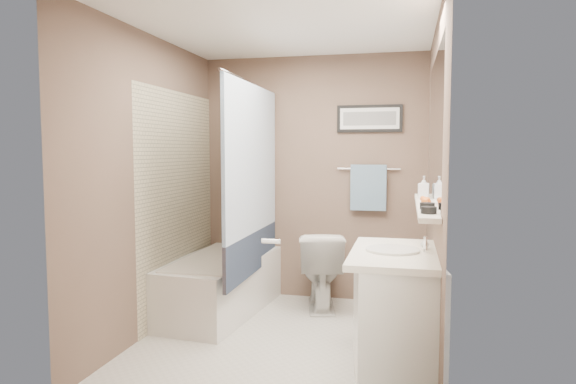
% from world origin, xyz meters
% --- Properties ---
extents(ground, '(2.50, 2.50, 0.00)m').
position_xyz_m(ground, '(0.00, 0.00, 0.00)').
color(ground, beige).
rests_on(ground, ground).
extents(ceiling, '(2.20, 2.50, 0.04)m').
position_xyz_m(ceiling, '(0.00, 0.00, 2.38)').
color(ceiling, white).
rests_on(ceiling, wall_back).
extents(wall_back, '(2.20, 0.04, 2.40)m').
position_xyz_m(wall_back, '(0.00, 1.23, 1.20)').
color(wall_back, brown).
rests_on(wall_back, ground).
extents(wall_front, '(2.20, 0.04, 2.40)m').
position_xyz_m(wall_front, '(0.00, -1.23, 1.20)').
color(wall_front, brown).
rests_on(wall_front, ground).
extents(wall_left, '(0.04, 2.50, 2.40)m').
position_xyz_m(wall_left, '(-1.08, 0.00, 1.20)').
color(wall_left, brown).
rests_on(wall_left, ground).
extents(wall_right, '(0.04, 2.50, 2.40)m').
position_xyz_m(wall_right, '(1.08, 0.00, 1.20)').
color(wall_right, brown).
rests_on(wall_right, ground).
extents(tile_surround, '(0.02, 1.55, 2.00)m').
position_xyz_m(tile_surround, '(-1.09, 0.50, 1.00)').
color(tile_surround, '#B6AB8A').
rests_on(tile_surround, wall_left).
extents(curtain_rod, '(0.02, 1.55, 0.02)m').
position_xyz_m(curtain_rod, '(-0.40, 0.50, 2.05)').
color(curtain_rod, silver).
rests_on(curtain_rod, wall_left).
extents(curtain_upper, '(0.03, 1.45, 1.28)m').
position_xyz_m(curtain_upper, '(-0.40, 0.50, 1.40)').
color(curtain_upper, silver).
rests_on(curtain_upper, curtain_rod).
extents(curtain_lower, '(0.03, 1.45, 0.36)m').
position_xyz_m(curtain_lower, '(-0.40, 0.50, 0.58)').
color(curtain_lower, '#273349').
rests_on(curtain_lower, curtain_rod).
extents(mirror, '(0.02, 1.60, 1.00)m').
position_xyz_m(mirror, '(1.09, -0.15, 1.62)').
color(mirror, silver).
rests_on(mirror, wall_right).
extents(shelf, '(0.12, 1.60, 0.03)m').
position_xyz_m(shelf, '(1.04, -0.15, 1.10)').
color(shelf, silver).
rests_on(shelf, wall_right).
extents(towel_bar, '(0.60, 0.02, 0.02)m').
position_xyz_m(towel_bar, '(0.55, 1.22, 1.30)').
color(towel_bar, silver).
rests_on(towel_bar, wall_back).
extents(towel, '(0.34, 0.05, 0.44)m').
position_xyz_m(towel, '(0.55, 1.20, 1.12)').
color(towel, '#8BB0CA').
rests_on(towel, towel_bar).
extents(art_frame, '(0.62, 0.02, 0.26)m').
position_xyz_m(art_frame, '(0.55, 1.23, 1.78)').
color(art_frame, black).
rests_on(art_frame, wall_back).
extents(art_mat, '(0.56, 0.00, 0.20)m').
position_xyz_m(art_mat, '(0.55, 1.22, 1.78)').
color(art_mat, white).
rests_on(art_mat, art_frame).
extents(art_image, '(0.50, 0.00, 0.13)m').
position_xyz_m(art_image, '(0.55, 1.22, 1.78)').
color(art_image, '#595959').
rests_on(art_image, art_mat).
extents(door, '(0.80, 0.02, 2.00)m').
position_xyz_m(door, '(0.55, -1.24, 1.00)').
color(door, silver).
rests_on(door, wall_front).
extents(door_handle, '(0.10, 0.02, 0.02)m').
position_xyz_m(door_handle, '(0.22, -1.19, 1.00)').
color(door_handle, silver).
rests_on(door_handle, door).
extents(bathtub, '(0.84, 1.56, 0.50)m').
position_xyz_m(bathtub, '(-0.75, 0.59, 0.25)').
color(bathtub, silver).
rests_on(bathtub, ground).
extents(tub_rim, '(0.56, 1.36, 0.02)m').
position_xyz_m(tub_rim, '(-0.75, 0.59, 0.50)').
color(tub_rim, beige).
rests_on(tub_rim, bathtub).
extents(toilet, '(0.55, 0.78, 0.73)m').
position_xyz_m(toilet, '(0.14, 0.92, 0.36)').
color(toilet, silver).
rests_on(toilet, ground).
extents(vanity, '(0.61, 0.96, 0.80)m').
position_xyz_m(vanity, '(0.85, -0.48, 0.40)').
color(vanity, white).
rests_on(vanity, ground).
extents(countertop, '(0.54, 0.96, 0.04)m').
position_xyz_m(countertop, '(0.84, -0.48, 0.82)').
color(countertop, white).
rests_on(countertop, vanity).
extents(sink_basin, '(0.34, 0.34, 0.01)m').
position_xyz_m(sink_basin, '(0.83, -0.48, 0.85)').
color(sink_basin, silver).
rests_on(sink_basin, countertop).
extents(faucet_spout, '(0.02, 0.02, 0.10)m').
position_xyz_m(faucet_spout, '(1.03, -0.48, 0.89)').
color(faucet_spout, white).
rests_on(faucet_spout, countertop).
extents(faucet_knob, '(0.05, 0.05, 0.05)m').
position_xyz_m(faucet_knob, '(1.03, -0.38, 0.87)').
color(faucet_knob, silver).
rests_on(faucet_knob, countertop).
extents(candle_bowl_near, '(0.09, 0.09, 0.04)m').
position_xyz_m(candle_bowl_near, '(1.04, -0.74, 1.14)').
color(candle_bowl_near, black).
rests_on(candle_bowl_near, shelf).
extents(candle_bowl_far, '(0.09, 0.09, 0.04)m').
position_xyz_m(candle_bowl_far, '(1.04, -0.51, 1.14)').
color(candle_bowl_far, black).
rests_on(candle_bowl_far, shelf).
extents(hair_brush_front, '(0.07, 0.22, 0.04)m').
position_xyz_m(hair_brush_front, '(1.04, -0.23, 1.14)').
color(hair_brush_front, '#CB5D1C').
rests_on(hair_brush_front, shelf).
extents(hair_brush_back, '(0.07, 0.22, 0.04)m').
position_xyz_m(hair_brush_back, '(1.04, -0.16, 1.14)').
color(hair_brush_back, '#C3531B').
rests_on(hair_brush_back, shelf).
extents(pink_comb, '(0.04, 0.16, 0.01)m').
position_xyz_m(pink_comb, '(1.04, 0.02, 1.12)').
color(pink_comb, pink).
rests_on(pink_comb, shelf).
extents(glass_jar, '(0.08, 0.08, 0.10)m').
position_xyz_m(glass_jar, '(1.04, 0.40, 1.17)').
color(glass_jar, silver).
rests_on(glass_jar, shelf).
extents(soap_bottle, '(0.08, 0.08, 0.17)m').
position_xyz_m(soap_bottle, '(1.04, 0.22, 1.20)').
color(soap_bottle, '#999999').
rests_on(soap_bottle, shelf).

